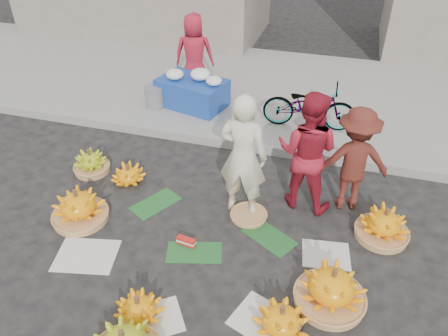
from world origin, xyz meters
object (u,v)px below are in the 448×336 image
(banana_bunch_0, at_px, (78,207))
(banana_bunch_4, at_px, (332,288))
(flower_table, at_px, (193,91))
(bicycle, at_px, (309,106))
(vendor_cream, at_px, (243,157))

(banana_bunch_0, distance_m, banana_bunch_4, 3.21)
(banana_bunch_4, relative_size, flower_table, 0.62)
(banana_bunch_0, distance_m, flower_table, 3.23)
(banana_bunch_4, distance_m, bicycle, 3.48)
(banana_bunch_0, height_order, banana_bunch_4, banana_bunch_4)
(banana_bunch_0, height_order, vendor_cream, vendor_cream)
(vendor_cream, distance_m, flower_table, 2.90)
(vendor_cream, bearing_deg, flower_table, -55.34)
(banana_bunch_4, height_order, vendor_cream, vendor_cream)
(banana_bunch_0, xyz_separation_m, bicycle, (2.50, 2.98, 0.31))
(banana_bunch_0, height_order, bicycle, bicycle)
(banana_bunch_0, relative_size, flower_table, 0.53)
(banana_bunch_0, bearing_deg, bicycle, 50.06)
(vendor_cream, bearing_deg, bicycle, -101.94)
(banana_bunch_4, xyz_separation_m, vendor_cream, (-1.25, 1.19, 0.62))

